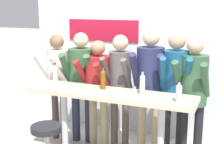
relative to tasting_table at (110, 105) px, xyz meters
name	(u,v)px	position (x,y,z in m)	size (l,w,h in m)	color
back_wall	(139,59)	(-0.01, 1.27, 0.42)	(3.85, 0.12, 2.54)	silver
tasting_table	(110,105)	(0.00, 0.00, 0.00)	(2.25, 0.53, 1.04)	beige
person_far_left	(58,75)	(-1.08, 0.45, 0.21)	(0.46, 0.57, 1.71)	#473D33
person_left	(81,76)	(-0.70, 0.53, 0.22)	(0.53, 0.62, 1.75)	#23283D
person_center_left	(98,83)	(-0.39, 0.46, 0.15)	(0.51, 0.60, 1.65)	gray
person_center	(120,79)	(-0.05, 0.50, 0.23)	(0.39, 0.53, 1.74)	#473D33
person_center_right	(150,78)	(0.39, 0.52, 0.28)	(0.50, 0.61, 1.84)	gray
person_right	(175,81)	(0.75, 0.52, 0.27)	(0.48, 0.60, 1.81)	black
person_far_right	(193,86)	(0.99, 0.51, 0.23)	(0.46, 0.57, 1.76)	black
wine_bottle_0	(142,83)	(0.43, 0.05, 0.32)	(0.07, 0.07, 0.31)	#B7BCC1
wine_bottle_1	(103,79)	(-0.14, 0.10, 0.32)	(0.07, 0.07, 0.31)	brown
wine_bottle_2	(55,75)	(-0.86, 0.05, 0.32)	(0.07, 0.07, 0.31)	#B7BCC1
wine_bottle_3	(179,92)	(0.92, -0.10, 0.30)	(0.07, 0.07, 0.26)	#B7BCC1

